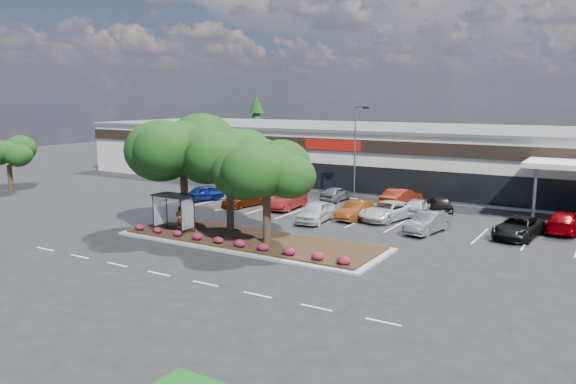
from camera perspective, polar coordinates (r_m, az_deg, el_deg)
The scene contains 27 objects.
ground at distance 32.64m, azimuth -4.99°, elevation -7.08°, with size 160.00×160.00×0.00m, color black.
retail_store at distance 62.26m, azimuth 13.71°, elevation 3.58°, with size 80.40×25.20×6.25m.
landscape_island at distance 36.87m, azimuth -3.85°, elevation -4.92°, with size 18.00×6.00×0.26m.
lane_markings at distance 41.30m, azimuth 3.39°, elevation -3.51°, with size 33.12×20.06×0.01m.
shrub_row at distance 35.13m, azimuth -5.83°, elevation -5.03°, with size 17.00×0.80×0.50m, color maroon, non-canonical shape.
bus_shelter at distance 38.98m, azimuth -11.43°, elevation -1.02°, with size 2.75×1.55×2.59m.
island_tree_west at distance 40.15m, azimuth -10.55°, elevation 2.06°, with size 7.20×7.20×7.89m, color #11350D, non-canonical shape.
island_tree_mid at distance 38.53m, azimuth -5.95°, elevation 1.43°, with size 6.60×6.60×7.32m, color #11350D, non-canonical shape.
island_tree_east at distance 35.10m, azimuth -2.18°, elevation 0.01°, with size 5.80×5.80×6.50m, color #11350D, non-canonical shape.
tree_west_far at distance 62.47m, azimuth -26.47°, elevation 2.55°, with size 4.80×4.80×5.61m, color #11350D, non-canonical shape.
conifer_north_west at distance 86.29m, azimuth -3.20°, elevation 6.64°, with size 4.40×4.40×10.00m, color #11350D.
person_waiting at distance 38.75m, azimuth -10.87°, elevation -2.74°, with size 0.68×0.45×1.86m, color #594C47.
light_pole at distance 50.30m, azimuth 6.91°, elevation 3.19°, with size 1.43×0.50×8.70m.
car_0 at distance 51.97m, azimuth -8.83°, elevation -0.12°, with size 1.67×4.16×1.42m, color navy.
car_1 at distance 49.04m, azimuth -4.39°, elevation -0.64°, with size 1.90×4.67×1.36m, color maroon.
car_2 at distance 47.53m, azimuth -0.00°, elevation -0.85°, with size 1.59×4.57×1.51m, color maroon.
car_3 at distance 43.96m, azimuth 6.93°, elevation -1.83°, with size 1.49×4.29×1.41m, color brown.
car_4 at distance 42.69m, azimuth 2.83°, elevation -2.02°, with size 1.83×4.56×1.55m, color silver.
car_5 at distance 43.91m, azimuth 10.10°, elevation -1.90°, with size 2.42×5.25×1.46m, color silver.
car_6 at distance 40.39m, azimuth 13.99°, elevation -3.03°, with size 1.55×4.43×1.46m, color slate.
car_7 at distance 40.90m, azimuth 22.35°, elevation -3.34°, with size 2.37×5.13×1.43m, color black.
car_9 at distance 56.99m, azimuth -2.52°, elevation 0.86°, with size 2.06×5.06×1.47m, color maroon.
car_11 at distance 51.44m, azimuth 4.91°, elevation -0.18°, with size 1.59×3.95×1.34m, color slate.
car_12 at distance 49.51m, azimuth 11.43°, elevation -0.56°, with size 1.70×4.88×1.61m, color maroon.
car_13 at distance 46.03m, azimuth 13.00°, elevation -1.49°, with size 1.68×4.17×1.42m, color #B3B9BF.
car_14 at distance 47.58m, azimuth 15.17°, elevation -1.19°, with size 1.74×4.33×1.48m, color black.
car_15 at distance 43.95m, azimuth 26.30°, elevation -2.73°, with size 2.06×5.06×1.47m, color #8E0008.
Camera 1 is at (18.49, -25.24, 9.31)m, focal length 35.00 mm.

